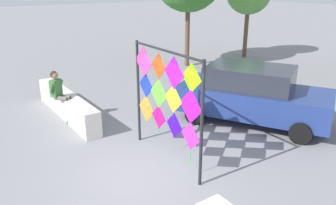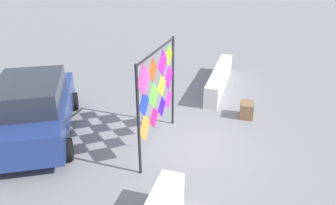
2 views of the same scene
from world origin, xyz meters
name	(u,v)px [view 1 (image 1 of 2)]	position (x,y,z in m)	size (l,w,h in m)	color
ground	(147,173)	(0.00, 0.00, 0.00)	(120.00, 120.00, 0.00)	gray
plaza_ledge_left	(67,105)	(-4.51, -0.27, 0.39)	(4.34, 0.49, 0.78)	silver
kite_display_rack	(166,95)	(-0.30, 0.73, 1.69)	(2.74, 0.13, 2.77)	#232328
seated_vendor	(60,92)	(-4.14, -0.56, 0.97)	(0.78, 0.71, 1.63)	#666056
parked_car	(252,94)	(-0.79, 4.32, 0.89)	(4.90, 3.86, 1.75)	navy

